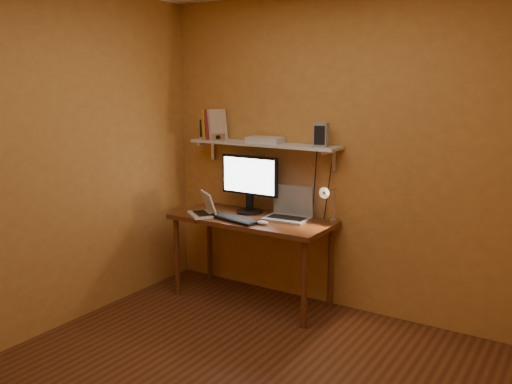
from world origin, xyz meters
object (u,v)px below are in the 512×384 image
Objects in this scene: keyboard at (234,219)px; router at (265,140)px; wall_shelf at (264,144)px; netbook at (205,209)px; speaker_right at (321,135)px; shelf_camera at (219,137)px; desk at (251,227)px; speaker_left at (208,128)px; laptop at (290,210)px; mouse at (263,223)px; desk_lamp at (329,200)px; monitor at (250,181)px.

router is (0.09, 0.34, 0.64)m from keyboard.
netbook is (-0.39, -0.34, -0.55)m from wall_shelf.
speaker_right is 0.65× the size of router.
wall_shelf is 13.16× the size of shelf_camera.
speaker_left is (-0.59, 0.18, 0.81)m from desk.
speaker_right is (1.15, -0.01, -0.00)m from speaker_left.
speaker_left is 1.89× the size of shelf_camera.
speaker_left reaches higher than router.
router is (-0.27, 0.05, 0.58)m from laptop.
speaker_right is (0.26, 0.04, 0.65)m from laptop.
mouse is 0.74m from router.
wall_shelf is (0.00, 0.19, 0.69)m from desk.
speaker_left is at bearing 169.17° from speaker_right.
desk_lamp reaches higher than netbook.
wall_shelf is at bearing 166.07° from laptop.
monitor reaches higher than keyboard.
netbook is 1.14× the size of router.
monitor is at bearing 123.84° from mouse.
wall_shelf is 7.27× the size of speaker_right.
speaker_right is (-0.11, 0.05, 0.51)m from desk_lamp.
wall_shelf is 15.14× the size of mouse.
desk_lamp is (0.73, 0.28, 0.20)m from keyboard.
desk_lamp is at bearing 0.39° from shelf_camera.
mouse is 0.57m from desk_lamp.
laptop reaches higher than keyboard.
wall_shelf reaches higher than desk_lamp.
desk_lamp reaches higher than desk.
speaker_right is at bearing 55.02° from netbook.
netbook is 1.20m from speaker_right.
router is (-0.18, 0.34, 0.63)m from mouse.
netbook is 0.59m from mouse.
monitor is 0.39m from router.
shelf_camera reaches higher than router.
laptop is 1.13× the size of netbook.
speaker_right is (0.35, 0.33, 0.70)m from mouse.
mouse is 0.87× the size of shelf_camera.
monitor is 0.48m from shelf_camera.
monitor is at bearing 128.01° from desk.
speaker_left reaches higher than desk.
netbook is at bearing -165.21° from desk_lamp.
router is (-0.64, 0.06, 0.44)m from desk_lamp.
speaker_right is at bearing -1.52° from router.
keyboard is at bearing -38.19° from shelf_camera.
wall_shelf is 0.77m from desk_lamp.
monitor is at bearing -156.20° from wall_shelf.
laptop is at bearing 25.53° from desk.
speaker_right is 0.98m from shelf_camera.
speaker_left is (-0.48, 0.04, 0.44)m from monitor.
keyboard is 2.45× the size of speaker_right.
laptop is at bearing 177.82° from desk_lamp.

